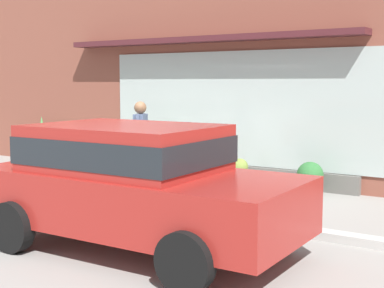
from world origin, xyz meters
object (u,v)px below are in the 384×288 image
at_px(potted_plant_window_center, 107,153).
at_px(fire_hydrant, 101,171).
at_px(pedestrian_with_handbag, 140,139).
at_px(parked_car_red, 133,179).
at_px(potted_plant_window_right, 240,172).
at_px(potted_plant_window_left, 42,141).
at_px(potted_plant_trailing_edge, 193,163).
at_px(potted_plant_doorstep, 310,178).
at_px(potted_plant_corner_tall, 147,147).

bearing_deg(potted_plant_window_center, fire_hydrant, -50.55).
xyz_separation_m(pedestrian_with_handbag, parked_car_red, (2.16, -2.87, -0.13)).
relative_size(potted_plant_window_right, potted_plant_window_left, 0.49).
height_order(fire_hydrant, potted_plant_trailing_edge, fire_hydrant).
xyz_separation_m(pedestrian_with_handbag, potted_plant_trailing_edge, (0.13, 1.63, -0.64)).
distance_m(potted_plant_doorstep, potted_plant_window_center, 5.25).
bearing_deg(potted_plant_corner_tall, potted_plant_window_right, -4.14).
distance_m(parked_car_red, potted_plant_trailing_edge, 4.97).
bearing_deg(pedestrian_with_handbag, potted_plant_corner_tall, -167.96).
height_order(pedestrian_with_handbag, parked_car_red, pedestrian_with_handbag).
xyz_separation_m(fire_hydrant, parked_car_red, (2.90, -2.58, 0.49)).
distance_m(fire_hydrant, potted_plant_corner_tall, 1.97).
bearing_deg(potted_plant_doorstep, potted_plant_trailing_edge, 178.63).
bearing_deg(potted_plant_window_left, potted_plant_window_center, 1.89).
bearing_deg(potted_plant_corner_tall, potted_plant_window_left, 178.20).
xyz_separation_m(fire_hydrant, pedestrian_with_handbag, (0.74, 0.28, 0.62)).
xyz_separation_m(pedestrian_with_handbag, potted_plant_corner_tall, (-1.11, 1.64, -0.38)).
bearing_deg(parked_car_red, potted_plant_window_left, 144.95).
height_order(pedestrian_with_handbag, potted_plant_doorstep, pedestrian_with_handbag).
height_order(parked_car_red, potted_plant_trailing_edge, parked_car_red).
bearing_deg(potted_plant_window_right, potted_plant_corner_tall, 175.86).
height_order(potted_plant_corner_tall, potted_plant_trailing_edge, potted_plant_corner_tall).
xyz_separation_m(parked_car_red, potted_plant_corner_tall, (-3.27, 4.50, -0.25)).
bearing_deg(pedestrian_with_handbag, potted_plant_window_right, 115.17).
bearing_deg(potted_plant_window_right, fire_hydrant, -140.13).
bearing_deg(potted_plant_window_left, potted_plant_window_right, -2.76).
xyz_separation_m(potted_plant_corner_tall, potted_plant_doorstep, (3.89, -0.07, -0.33)).
relative_size(pedestrian_with_handbag, potted_plant_window_left, 1.43).
distance_m(pedestrian_with_handbag, parked_car_red, 3.59).
bearing_deg(potted_plant_window_left, potted_plant_trailing_edge, -1.36).
relative_size(potted_plant_corner_tall, potted_plant_doorstep, 2.14).
bearing_deg(parked_car_red, potted_plant_window_center, 133.76).
bearing_deg(potted_plant_corner_tall, fire_hydrant, -79.06).
bearing_deg(parked_car_red, potted_plant_doorstep, 81.21).
xyz_separation_m(potted_plant_window_left, potted_plant_window_center, (2.17, 0.07, -0.18)).
distance_m(fire_hydrant, parked_car_red, 3.91).
bearing_deg(potted_plant_window_left, potted_plant_doorstep, -1.36).
distance_m(potted_plant_window_right, potted_plant_corner_tall, 2.49).
bearing_deg(potted_plant_window_center, parked_car_red, -45.35).
distance_m(potted_plant_window_left, potted_plant_trailing_edge, 4.77).
distance_m(potted_plant_corner_tall, potted_plant_window_center, 1.39).
bearing_deg(potted_plant_window_left, pedestrian_with_handbag, -20.64).
bearing_deg(potted_plant_corner_tall, parked_car_red, -54.03).
relative_size(potted_plant_window_right, potted_plant_window_center, 0.77).
xyz_separation_m(fire_hydrant, potted_plant_doorstep, (3.51, 1.86, -0.09)).
relative_size(potted_plant_trailing_edge, potted_plant_window_center, 0.89).
bearing_deg(pedestrian_with_handbag, potted_plant_window_center, -148.48).
relative_size(fire_hydrant, potted_plant_doorstep, 1.30).
relative_size(potted_plant_window_left, potted_plant_trailing_edge, 1.77).
relative_size(pedestrian_with_handbag, parked_car_red, 0.42).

